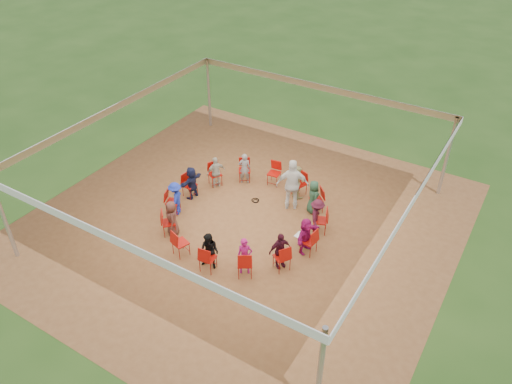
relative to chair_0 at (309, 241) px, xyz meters
The scene contains 32 objects.
ground 2.51m from the chair_0, behind, with size 80.00×80.00×0.00m, color #264916.
dirt_patch 2.50m from the chair_0, behind, with size 13.00×13.00×0.00m, color brown.
tent 3.13m from the chair_0, behind, with size 10.33×10.33×3.00m.
chair_0 is the anchor object (origin of this frame).
chair_1 1.10m from the chair_0, 97.05° to the left, with size 0.42×0.44×0.90m, color #AC0D07, non-canonical shape.
chair_2 2.14m from the chair_0, 109.91° to the left, with size 0.42×0.44×0.90m, color #AC0D07, non-canonical shape.
chair_3 3.07m from the chair_0, 122.76° to the left, with size 0.42×0.44×0.90m, color #AC0D07, non-canonical shape.
chair_4 3.85m from the chair_0, 135.62° to the left, with size 0.42×0.44×0.90m, color #AC0D07, non-canonical shape.
chair_5 4.44m from the chair_0, 148.48° to the left, with size 0.42×0.44×0.90m, color #AC0D07, non-canonical shape.
chair_6 4.81m from the chair_0, 161.34° to the left, with size 0.42×0.44×0.90m, color #AC0D07, non-canonical shape.
chair_7 4.93m from the chair_0, behind, with size 0.42×0.44×0.90m, color #AC0D07, non-canonical shape.
chair_8 4.81m from the chair_0, behind, with size 0.42×0.44×0.90m, color #AC0D07, non-canonical shape.
chair_9 4.44m from the chair_0, 160.09° to the right, with size 0.42×0.44×0.90m, color #AC0D07, non-canonical shape.
chair_10 3.85m from the chair_0, 147.24° to the right, with size 0.42×0.44×0.90m, color #AC0D07, non-canonical shape.
chair_11 3.07m from the chair_0, 134.38° to the right, with size 0.42×0.44×0.90m, color #AC0D07, non-canonical shape.
chair_12 2.14m from the chair_0, 121.52° to the right, with size 0.42×0.44×0.90m, color #AC0D07, non-canonical shape.
chair_13 1.10m from the chair_0, 108.66° to the right, with size 0.42×0.44×0.90m, color #AC0D07, non-canonical shape.
person_seated_0 0.20m from the chair_0, behind, with size 1.12×0.42×1.21m, color #961059.
person_seated_1 1.09m from the chair_0, 103.29° to the left, with size 0.78×0.39×1.21m, color #401121.
person_seated_2 2.10m from the chair_0, 112.87° to the left, with size 0.59×0.33×1.21m, color #234731.
person_seated_3 3.00m from the chair_0, 124.56° to the left, with size 0.59×0.34×1.21m, color tan.
person_seated_4 4.34m from the chair_0, 149.17° to the left, with size 0.44×0.29×1.21m, color gray.
person_seated_5 4.69m from the chair_0, 161.66° to the left, with size 0.71×0.36×1.21m, color #B6B3A0.
person_seated_6 4.81m from the chair_0, behind, with size 1.12×0.42×1.21m, color #171C3E.
person_seated_7 4.69m from the chair_0, behind, with size 0.78×0.39×1.21m, color #1B2EAE.
person_seated_8 4.34m from the chair_0, 160.78° to the right, with size 0.59×0.33×1.21m, color #522C24.
person_seated_9 3.00m from the chair_0, 136.17° to the right, with size 0.59×0.34×1.21m, color black.
person_seated_10 2.10m from the chair_0, 124.49° to the right, with size 0.44×0.29×1.21m, color #961059.
person_seated_11 1.09m from the chair_0, 114.90° to the right, with size 0.71×0.36×1.21m, color #401121.
standing_person 2.38m from the chair_0, 130.77° to the left, with size 1.09×0.56×1.87m, color silver.
cable_coil 3.15m from the chair_0, 152.67° to the left, with size 0.34×0.34×0.03m.
laptop 0.31m from the chair_0, behind, with size 0.28×0.34×0.22m.
Camera 1 is at (7.08, -10.81, 10.28)m, focal length 35.00 mm.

